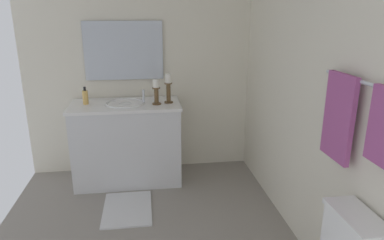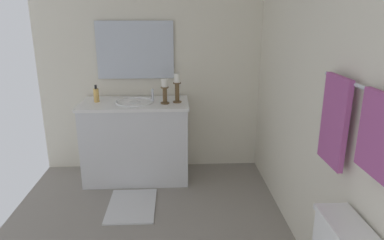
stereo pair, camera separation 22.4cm
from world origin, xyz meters
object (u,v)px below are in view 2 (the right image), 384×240
towel_center (378,135)px  vanity_cabinet (137,141)px  mirror (135,50)px  bath_mat (132,206)px  candle_holder_tall (177,87)px  towel_bar (363,87)px  soap_bottle (96,95)px  sink_basin (135,106)px  towel_near_vanity (334,121)px  candle_holder_short (165,91)px

towel_center → vanity_cabinet: bearing=-148.3°
mirror → bath_mat: 1.63m
vanity_cabinet → candle_holder_tall: bearing=86.6°
bath_mat → towel_center: bearing=41.1°
towel_bar → bath_mat: towel_bar is taller
soap_bottle → mirror: bearing=122.1°
vanity_cabinet → bath_mat: (0.62, 0.00, -0.42)m
mirror → bath_mat: mirror is taller
mirror → candle_holder_tall: mirror is taller
sink_basin → mirror: (-0.28, -0.00, 0.54)m
towel_bar → sink_basin: bearing=-145.2°
bath_mat → vanity_cabinet: bearing=-180.0°
sink_basin → mirror: size_ratio=0.49×
mirror → soap_bottle: (0.25, -0.40, -0.43)m
sink_basin → mirror: 0.61m
soap_bottle → towel_near_vanity: size_ratio=0.35×
vanity_cabinet → towel_bar: size_ratio=1.33×
candle_holder_tall → bath_mat: 1.25m
towel_bar → candle_holder_tall: bearing=-154.8°
soap_bottle → towel_center: bearing=38.4°
candle_holder_short → bath_mat: candle_holder_short is taller
vanity_cabinet → sink_basin: 0.39m
soap_bottle → towel_center: 2.78m
vanity_cabinet → mirror: 0.97m
candle_holder_tall → towel_bar: (1.90, 0.89, 0.38)m
mirror → towel_center: bearing=28.6°
bath_mat → candle_holder_tall: bearing=143.4°
towel_bar → towel_center: (0.21, -0.02, -0.17)m
towel_bar → towel_near_vanity: 0.32m
candle_holder_short → towel_bar: 2.15m
vanity_cabinet → towel_bar: 2.53m
vanity_cabinet → towel_near_vanity: towel_near_vanity is taller
soap_bottle → bath_mat: size_ratio=0.30×
candle_holder_tall → towel_near_vanity: bearing=27.4°
sink_basin → towel_bar: bearing=34.8°
sink_basin → candle_holder_short: candle_holder_short is taller
vanity_cabinet → soap_bottle: size_ratio=6.26×
soap_bottle → sink_basin: bearing=85.4°
towel_near_vanity → bath_mat: 2.06m
sink_basin → soap_bottle: (-0.03, -0.40, 0.11)m
towel_bar → bath_mat: size_ratio=1.41×
towel_near_vanity → soap_bottle: bearing=-135.5°
sink_basin → bath_mat: sink_basin is taller
towel_bar → bath_mat: (-1.30, -1.34, -1.39)m
soap_bottle → bath_mat: (0.66, 0.40, -0.92)m
sink_basin → candle_holder_tall: (0.03, 0.44, 0.20)m
mirror → towel_bar: (2.20, 1.34, 0.04)m
vanity_cabinet → towel_center: 2.63m
candle_holder_tall → towel_center: towel_center is taller
sink_basin → candle_holder_short: 0.37m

